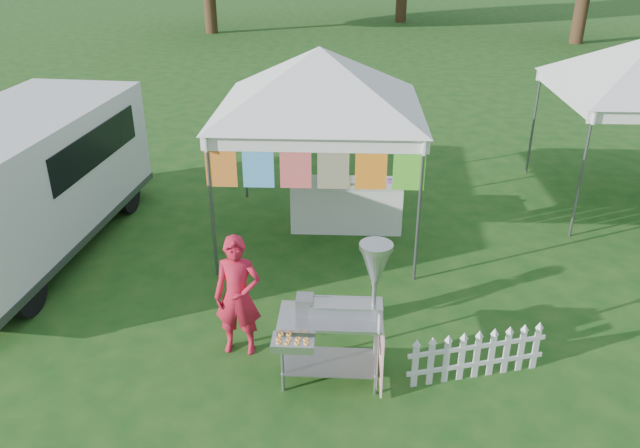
{
  "coord_description": "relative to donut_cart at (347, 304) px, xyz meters",
  "views": [
    {
      "loc": [
        0.44,
        -5.67,
        4.6
      ],
      "look_at": [
        0.1,
        1.55,
        1.1
      ],
      "focal_mm": 35.0,
      "sensor_mm": 36.0,
      "label": 1
    }
  ],
  "objects": [
    {
      "name": "ground",
      "position": [
        -0.47,
        0.15,
        -0.99
      ],
      "size": [
        120.0,
        120.0,
        0.0
      ],
      "primitive_type": "plane",
      "color": "#164714",
      "rests_on": "ground"
    },
    {
      "name": "canopy_main",
      "position": [
        -0.47,
        3.64,
        1.99
      ],
      "size": [
        4.24,
        4.24,
        3.45
      ],
      "color": "#59595E",
      "rests_on": "ground"
    },
    {
      "name": "donut_cart",
      "position": [
        0.0,
        0.0,
        0.0
      ],
      "size": [
        1.22,
        0.82,
        1.69
      ],
      "rotation": [
        0.0,
        0.0,
        -0.01
      ],
      "color": "gray",
      "rests_on": "ground"
    },
    {
      "name": "vendor",
      "position": [
        -1.25,
        0.49,
        -0.25
      ],
      "size": [
        0.56,
        0.38,
        1.49
      ],
      "primitive_type": "imported",
      "rotation": [
        0.0,
        0.0,
        -0.04
      ],
      "color": "red",
      "rests_on": "ground"
    },
    {
      "name": "cargo_van",
      "position": [
        -4.87,
        2.92,
        0.14
      ],
      "size": [
        2.42,
        5.2,
        2.1
      ],
      "rotation": [
        0.0,
        0.0,
        -0.08
      ],
      "color": "silver",
      "rests_on": "ground"
    },
    {
      "name": "picket_fence",
      "position": [
        1.44,
        0.11,
        -0.71
      ],
      "size": [
        1.57,
        0.46,
        0.56
      ],
      "rotation": [
        0.0,
        0.0,
        0.27
      ],
      "color": "silver",
      "rests_on": "ground"
    },
    {
      "name": "display_table",
      "position": [
        -0.04,
        3.92,
        -0.61
      ],
      "size": [
        1.8,
        0.7,
        0.78
      ],
      "primitive_type": "cube",
      "color": "white",
      "rests_on": "ground"
    }
  ]
}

